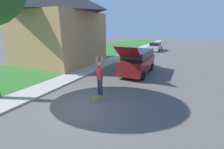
{
  "coord_description": "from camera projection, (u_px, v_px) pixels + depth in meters",
  "views": [
    {
      "loc": [
        4.65,
        -5.4,
        3.86
      ],
      "look_at": [
        0.65,
        2.6,
        1.1
      ],
      "focal_mm": 24.0,
      "sensor_mm": 36.0,
      "label": 1
    }
  ],
  "objects": [
    {
      "name": "lawn",
      "position": [
        55.0,
        65.0,
        16.28
      ],
      "size": [
        10.0,
        80.0,
        0.08
      ],
      "color": "#2D6B28",
      "rests_on": "ground_plane"
    },
    {
      "name": "skateboarder",
      "position": [
        100.0,
        76.0,
        7.85
      ],
      "size": [
        0.41,
        0.24,
        2.06
      ],
      "color": "#192347",
      "rests_on": "ground_plane"
    },
    {
      "name": "car_down_street",
      "position": [
        155.0,
        47.0,
        26.88
      ],
      "size": [
        1.94,
        4.57,
        1.44
      ],
      "color": "#B7B7BC",
      "rests_on": "ground_plane"
    },
    {
      "name": "house",
      "position": [
        57.0,
        23.0,
        16.41
      ],
      "size": [
        8.98,
        8.18,
        8.23
      ],
      "color": "tan",
      "rests_on": "lawn"
    },
    {
      "name": "suv_parked",
      "position": [
        138.0,
        61.0,
        13.15
      ],
      "size": [
        2.12,
        5.64,
        2.69
      ],
      "color": "maroon",
      "rests_on": "ground_plane"
    },
    {
      "name": "sidewalk",
      "position": [
        88.0,
        70.0,
        14.39
      ],
      "size": [
        1.8,
        80.0,
        0.1
      ],
      "color": "#ADA89E",
      "rests_on": "ground_plane"
    },
    {
      "name": "ground_plane",
      "position": [
        78.0,
        106.0,
        7.74
      ],
      "size": [
        120.0,
        120.0,
        0.0
      ],
      "primitive_type": "plane",
      "color": "#54514F"
    },
    {
      "name": "skateboard",
      "position": [
        99.0,
        97.0,
        8.26
      ],
      "size": [
        0.28,
        0.81,
        0.27
      ],
      "color": "#A89323",
      "rests_on": "ground_plane"
    }
  ]
}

